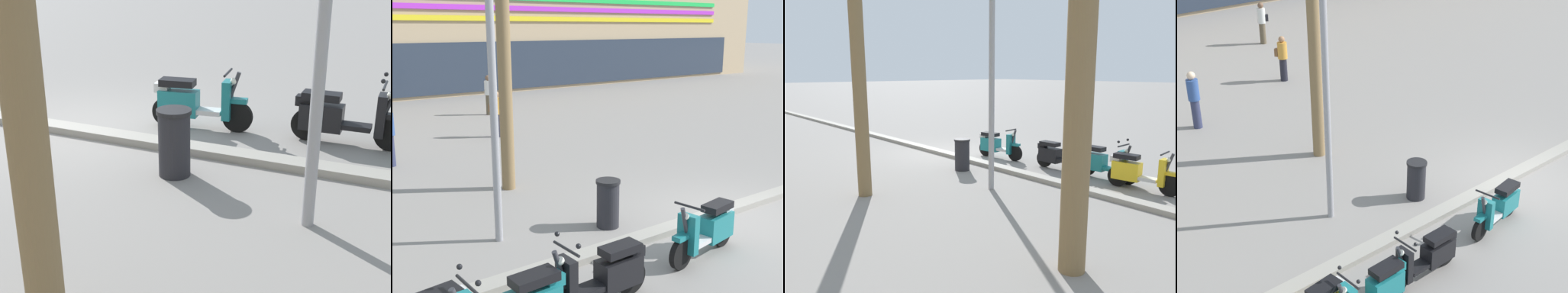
{
  "view_description": "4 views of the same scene",
  "coord_description": "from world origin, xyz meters",
  "views": [
    {
      "loc": [
        -5.49,
        7.4,
        3.04
      ],
      "look_at": [
        -3.12,
        2.07,
        0.84
      ],
      "focal_mm": 49.82,
      "sensor_mm": 36.0,
      "label": 1
    },
    {
      "loc": [
        -8.25,
        -6.06,
        3.82
      ],
      "look_at": [
        -2.15,
        2.18,
        1.39
      ],
      "focal_mm": 46.4,
      "sensor_mm": 36.0,
      "label": 2
    },
    {
      "loc": [
        -11.59,
        8.38,
        2.93
      ],
      "look_at": [
        -3.73,
        1.6,
        0.96
      ],
      "focal_mm": 36.63,
      "sensor_mm": 36.0,
      "label": 3
    },
    {
      "loc": [
        -10.97,
        -7.24,
        7.34
      ],
      "look_at": [
        -3.23,
        1.79,
        1.39
      ],
      "focal_mm": 54.07,
      "sensor_mm": 36.0,
      "label": 4
    }
  ],
  "objects": [
    {
      "name": "curb_strip",
      "position": [
        0.0,
        0.27,
        0.06
      ],
      "size": [
        60.0,
        0.36,
        0.12
      ],
      "primitive_type": "cube",
      "color": "gray",
      "rests_on": "ground"
    },
    {
      "name": "litter_bin",
      "position": [
        -2.41,
        1.17,
        0.48
      ],
      "size": [
        0.48,
        0.48,
        0.95
      ],
      "color": "#232328",
      "rests_on": "ground"
    },
    {
      "name": "scooter_black_tail_end",
      "position": [
        -4.25,
        -1.02,
        0.45
      ],
      "size": [
        1.83,
        0.56,
        1.17
      ],
      "color": "black",
      "rests_on": "ground"
    },
    {
      "name": "ground_plane",
      "position": [
        0.0,
        0.0,
        0.0
      ],
      "size": [
        200.0,
        200.0,
        0.0
      ],
      "primitive_type": "plane",
      "color": "gray"
    },
    {
      "name": "scooter_teal_far_back",
      "position": [
        -1.81,
        -0.8,
        0.46
      ],
      "size": [
        1.78,
        0.62,
        1.04
      ],
      "color": "black",
      "rests_on": "ground"
    }
  ]
}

